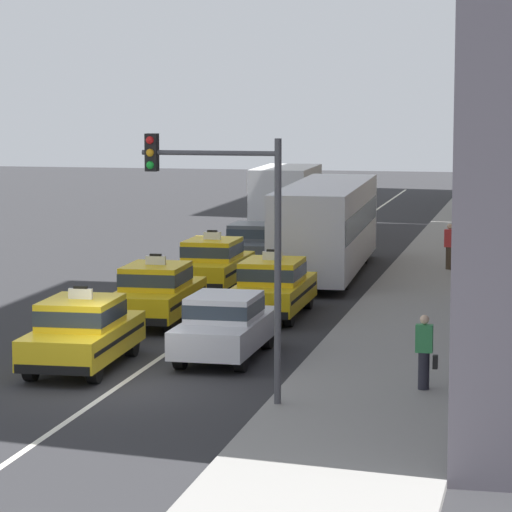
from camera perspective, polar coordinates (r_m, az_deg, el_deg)
name	(u,v)px	position (r m, az deg, el deg)	size (l,w,h in m)	color
ground_plane	(118,387)	(29.20, -5.97, -5.63)	(160.00, 160.00, 0.00)	#2B2B2D
lane_stripe_left_right	(291,268)	(48.30, 1.52, -0.53)	(0.14, 80.00, 0.01)	silver
sidewalk_curb	(433,291)	(42.63, 7.65, -1.52)	(4.00, 90.00, 0.15)	gray
taxi_left_nearest	(83,331)	(31.02, -7.49, -3.24)	(1.98, 4.62, 1.96)	black
taxi_left_second	(157,292)	(36.87, -4.30, -1.56)	(1.95, 4.61, 1.96)	black
taxi_left_third	(213,263)	(43.02, -1.86, -0.30)	(1.84, 4.57, 1.96)	black
sedan_left_fourth	(254,243)	(48.94, -0.11, 0.57)	(1.78, 4.31, 1.58)	black
box_truck_left_fifth	(289,201)	(56.55, 1.43, 2.40)	(2.44, 7.02, 3.27)	black
sedan_left_sixth	(318,208)	(63.97, 2.70, 2.10)	(1.85, 4.34, 1.58)	black
sedan_right_nearest	(225,324)	(31.87, -1.35, -2.96)	(1.78, 4.31, 1.58)	black
taxi_right_second	(273,287)	(37.78, 0.74, -1.33)	(1.85, 4.57, 1.96)	black
bus_right_third	(327,224)	(46.39, 3.07, 1.41)	(2.94, 11.29, 3.22)	black
pedestrian_near_crosswalk	(449,246)	(47.32, 8.34, 0.42)	(0.36, 0.24, 1.63)	#473828
pedestrian_mid_block	(425,352)	(28.19, 7.29, -4.14)	(0.47, 0.24, 1.60)	#23232D
traffic_light_pole	(231,222)	(26.47, -1.10, 1.48)	(2.87, 0.33, 5.58)	#47474C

